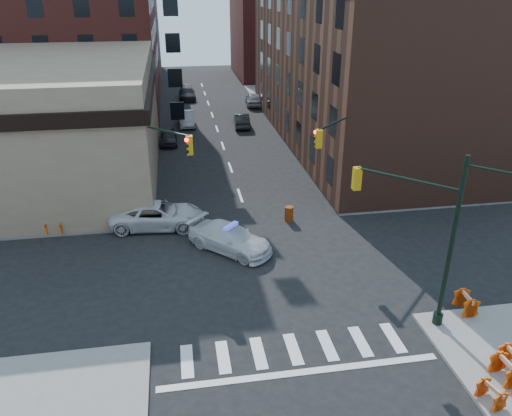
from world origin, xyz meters
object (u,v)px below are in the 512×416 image
object	(u,v)px
police_car	(230,238)
pickup	(158,215)
parked_car_wfar	(187,118)
barricade_nw_a	(145,215)
parked_car_wnear	(169,137)
barricade_se_a	(466,303)
parked_car_enear	(242,120)
barrel_bank	(168,219)
pedestrian_a	(82,211)
pedestrian_b	(91,206)
barrel_road	(289,214)

from	to	relation	value
police_car	pickup	bearing A→B (deg)	92.00
parked_car_wfar	barricade_nw_a	size ratio (longest dim) A/B	4.21
barricade_nw_a	police_car	bearing A→B (deg)	-33.02
parked_car_wnear	barricade_nw_a	bearing A→B (deg)	-95.25
parked_car_wnear	barricade_se_a	bearing A→B (deg)	-65.00
parked_car_enear	pickup	bearing A→B (deg)	73.26
pickup	barricade_nw_a	xyz separation A→B (m)	(-0.81, 0.71, -0.26)
barricade_se_a	barrel_bank	bearing A→B (deg)	52.50
pedestrian_a	barricade_se_a	bearing A→B (deg)	-15.83
pedestrian_a	parked_car_enear	bearing A→B (deg)	76.12
pedestrian_a	barricade_se_a	size ratio (longest dim) A/B	1.52
police_car	pedestrian_b	world-z (taller)	pedestrian_b
police_car	barricade_se_a	xyz separation A→B (m)	(10.15, -7.88, -0.15)
parked_car_wfar	barricade_nw_a	distance (m)	23.54
parked_car_wfar	barrel_road	size ratio (longest dim) A/B	4.62
pedestrian_b	barrel_bank	world-z (taller)	pedestrian_b
barrel_road	barricade_nw_a	size ratio (longest dim) A/B	0.91
parked_car_enear	barrel_road	distance (m)	22.96
barrel_road	barrel_bank	bearing A→B (deg)	176.23
parked_car_wnear	barrel_road	distance (m)	19.63
pickup	barricade_nw_a	distance (m)	1.11
barrel_road	barrel_bank	distance (m)	7.79
pedestrian_a	barrel_bank	xyz separation A→B (m)	(5.24, -0.78, -0.60)
police_car	barrel_road	xyz separation A→B (m)	(4.23, 3.19, -0.26)
pickup	barrel_bank	xyz separation A→B (m)	(0.61, -0.01, -0.34)
parked_car_enear	barrel_road	size ratio (longest dim) A/B	4.43
parked_car_wnear	parked_car_enear	xyz separation A→B (m)	(7.69, 4.85, 0.05)
barrel_road	barrel_bank	world-z (taller)	barrel_road
pedestrian_b	barricade_se_a	distance (m)	22.67
police_car	parked_car_enear	world-z (taller)	police_car
barrel_road	barricade_nw_a	world-z (taller)	barrel_road
parked_car_wnear	parked_car_wfar	world-z (taller)	parked_car_wfar
pickup	barrel_bank	distance (m)	0.70
police_car	pedestrian_b	distance (m)	9.85
pedestrian_a	parked_car_wnear	bearing A→B (deg)	89.43
barricade_se_a	parked_car_enear	bearing A→B (deg)	12.42
pedestrian_b	barrel_road	world-z (taller)	pedestrian_b
parked_car_wnear	barricade_nw_a	world-z (taller)	parked_car_wnear
barricade_se_a	barricade_nw_a	size ratio (longest dim) A/B	1.13
police_car	barrel_road	bearing A→B (deg)	-9.23
parked_car_wnear	barrel_bank	world-z (taller)	parked_car_wnear
barricade_nw_a	parked_car_enear	bearing A→B (deg)	75.58
parked_car_wnear	parked_car_wfar	distance (m)	6.69
barricade_se_a	barricade_nw_a	bearing A→B (deg)	53.56
parked_car_wnear	pedestrian_a	xyz separation A→B (m)	(-5.42, -16.81, 0.41)
barrel_road	barricade_nw_a	xyz separation A→B (m)	(-9.19, 1.23, 0.06)
parked_car_enear	barrel_bank	distance (m)	23.78
police_car	parked_car_wnear	bearing A→B (deg)	52.77
police_car	barrel_bank	distance (m)	5.13
pedestrian_a	police_car	bearing A→B (deg)	-9.73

